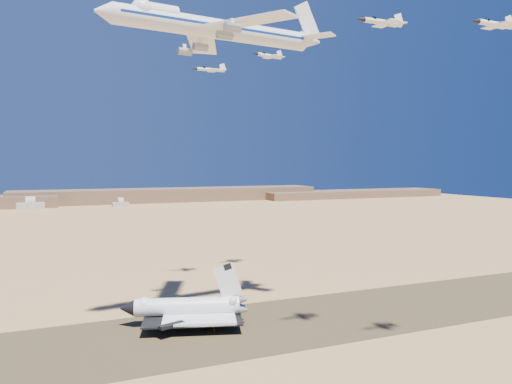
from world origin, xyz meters
name	(u,v)px	position (x,y,z in m)	size (l,w,h in m)	color
ground	(208,333)	(0.00, 0.00, 0.00)	(1200.00, 1200.00, 0.00)	#B48150
runway	(208,333)	(0.00, 0.00, 0.03)	(600.00, 50.00, 0.06)	#483824
ridgeline	(134,197)	(65.32, 527.31, 7.63)	(960.00, 90.00, 18.00)	brown
hangars	(27,206)	(-64.00, 478.43, 4.83)	(200.50, 29.50, 30.00)	#A39E90
shuttle	(186,309)	(-4.30, 9.85, 5.45)	(41.53, 32.77, 20.27)	white
carrier_747	(211,28)	(1.12, -0.68, 93.61)	(75.99, 58.24, 18.87)	white
crew_a	(215,325)	(3.34, 3.47, 1.00)	(0.69, 0.45, 1.89)	#CE5E0C
crew_b	(213,327)	(2.27, 1.90, 0.92)	(0.84, 0.48, 1.72)	#CE5E0C
crew_c	(214,330)	(1.60, -1.14, 0.87)	(0.95, 0.49, 1.62)	#CE5E0C
chase_jet_a	(382,22)	(34.46, -39.60, 89.06)	(14.66, 7.73, 3.65)	white
chase_jet_b	(494,24)	(53.47, -57.58, 86.07)	(13.79, 7.32, 3.43)	white
chase_jet_c	(210,70)	(17.31, 49.89, 91.04)	(14.69, 7.84, 3.66)	white
chase_jet_d	(269,56)	(46.67, 56.56, 100.40)	(16.42, 9.41, 4.15)	white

